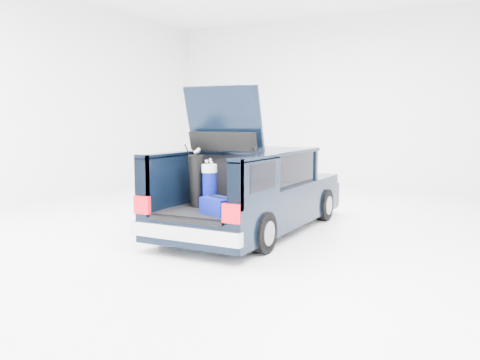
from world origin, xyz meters
The scene contains 6 objects.
ground centered at (0.00, 0.00, 0.00)m, with size 14.00×14.00×0.00m, color white.
car centered at (0.00, 0.11, 0.67)m, with size 1.87×4.65×2.47m.
red_suitcase centered at (0.46, -1.09, 0.85)m, with size 0.34×0.24×0.53m.
black_golf_bag centered at (-0.32, -1.31, 1.01)m, with size 0.29×0.32×0.91m.
blue_golf_bag centered at (-0.07, -1.37, 0.95)m, with size 0.26×0.26×0.77m.
blue_duffel centered at (0.29, -1.72, 0.72)m, with size 0.59×0.49×0.26m.
Camera 1 is at (3.90, -7.94, 1.93)m, focal length 38.00 mm.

